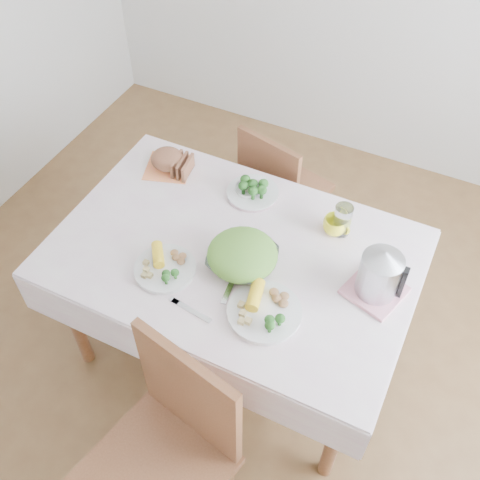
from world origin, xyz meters
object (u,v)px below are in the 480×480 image
at_px(dinner_plate_left, 165,269).
at_px(electric_kettle, 380,273).
at_px(yellow_mug, 335,225).
at_px(chair_far, 286,184).
at_px(dinner_plate_right, 264,312).
at_px(dining_table, 234,304).
at_px(chair_near, 157,473).
at_px(salad_bowl, 242,260).

relative_size(dinner_plate_left, electric_kettle, 1.12).
bearing_deg(electric_kettle, yellow_mug, 146.31).
height_order(chair_far, yellow_mug, chair_far).
height_order(dinner_plate_right, electric_kettle, electric_kettle).
xyz_separation_m(dining_table, chair_near, (0.11, -0.84, 0.09)).
bearing_deg(chair_near, yellow_mug, 90.63).
bearing_deg(dinner_plate_right, chair_far, 107.41).
bearing_deg(dinner_plate_right, electric_kettle, 39.67).
height_order(salad_bowl, dinner_plate_right, salad_bowl).
relative_size(dining_table, dinner_plate_right, 4.89).
bearing_deg(yellow_mug, chair_far, 129.72).
xyz_separation_m(chair_far, dinner_plate_right, (0.32, -1.01, 0.31)).
bearing_deg(yellow_mug, electric_kettle, -42.46).
height_order(chair_near, dinner_plate_left, chair_near).
height_order(chair_far, salad_bowl, chair_far).
bearing_deg(dinner_plate_right, dining_table, 136.84).
height_order(chair_far, dinner_plate_right, chair_far).
bearing_deg(chair_near, dinner_plate_left, 128.39).
xyz_separation_m(dining_table, yellow_mug, (0.34, 0.28, 0.43)).
height_order(dining_table, chair_far, chair_far).
relative_size(chair_near, electric_kettle, 4.51).
xyz_separation_m(chair_near, electric_kettle, (0.48, 0.90, 0.42)).
bearing_deg(dinner_plate_right, dinner_plate_left, 178.02).
distance_m(dining_table, chair_near, 0.86).
distance_m(dining_table, chair_far, 0.79).
bearing_deg(electric_kettle, chair_near, -109.49).
bearing_deg(chair_far, electric_kettle, 146.39).
bearing_deg(salad_bowl, chair_near, -87.02).
bearing_deg(dining_table, chair_far, 95.17).
height_order(dining_table, chair_near, chair_near).
xyz_separation_m(chair_far, salad_bowl, (0.14, -0.83, 0.33)).
height_order(chair_far, electric_kettle, electric_kettle).
relative_size(dinner_plate_left, yellow_mug, 2.46).
relative_size(chair_near, dinner_plate_left, 4.02).
height_order(salad_bowl, dinner_plate_left, salad_bowl).
height_order(chair_near, chair_far, chair_near).
bearing_deg(yellow_mug, dining_table, -139.93).
bearing_deg(yellow_mug, dinner_plate_left, -137.25).
height_order(dining_table, electric_kettle, electric_kettle).
xyz_separation_m(dinner_plate_left, yellow_mug, (0.54, 0.50, 0.03)).
bearing_deg(dinner_plate_left, yellow_mug, 42.75).
height_order(dinner_plate_left, dinner_plate_right, dinner_plate_right).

